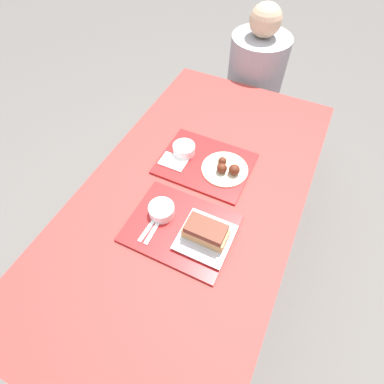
% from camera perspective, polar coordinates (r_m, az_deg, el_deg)
% --- Properties ---
extents(ground_plane, '(12.00, 12.00, 0.00)m').
position_cam_1_polar(ground_plane, '(2.00, -0.09, -13.47)').
color(ground_plane, '#605B56').
extents(picnic_table, '(0.93, 1.75, 0.77)m').
position_cam_1_polar(picnic_table, '(1.39, -0.13, -2.49)').
color(picnic_table, maroon).
rests_on(picnic_table, ground_plane).
extents(picnic_bench_far, '(0.88, 0.28, 0.44)m').
position_cam_1_polar(picnic_bench_far, '(2.34, 11.88, 13.67)').
color(picnic_bench_far, maroon).
rests_on(picnic_bench_far, ground_plane).
extents(tray_near, '(0.42, 0.33, 0.01)m').
position_cam_1_polar(tray_near, '(1.22, -2.15, -6.87)').
color(tray_near, red).
rests_on(tray_near, picnic_table).
extents(tray_far, '(0.42, 0.33, 0.01)m').
position_cam_1_polar(tray_far, '(1.43, 2.53, 5.43)').
color(tray_far, red).
rests_on(tray_far, picnic_table).
extents(bowl_coleslaw_near, '(0.11, 0.11, 0.05)m').
position_cam_1_polar(bowl_coleslaw_near, '(1.23, -5.82, -3.42)').
color(bowl_coleslaw_near, white).
rests_on(bowl_coleslaw_near, tray_near).
extents(brisket_sandwich_plate, '(0.20, 0.20, 0.09)m').
position_cam_1_polar(brisket_sandwich_plate, '(1.16, 2.59, -8.02)').
color(brisket_sandwich_plate, beige).
rests_on(brisket_sandwich_plate, tray_near).
extents(plastic_fork_near, '(0.02, 0.17, 0.00)m').
position_cam_1_polar(plastic_fork_near, '(1.23, -7.82, -6.18)').
color(plastic_fork_near, white).
rests_on(plastic_fork_near, tray_near).
extents(plastic_knife_near, '(0.02, 0.17, 0.00)m').
position_cam_1_polar(plastic_knife_near, '(1.22, -6.93, -6.58)').
color(plastic_knife_near, white).
rests_on(plastic_knife_near, tray_near).
extents(bowl_coleslaw_far, '(0.11, 0.11, 0.05)m').
position_cam_1_polar(bowl_coleslaw_far, '(1.44, -1.53, 8.22)').
color(bowl_coleslaw_far, white).
rests_on(bowl_coleslaw_far, tray_far).
extents(wings_plate_far, '(0.22, 0.22, 0.06)m').
position_cam_1_polar(wings_plate_far, '(1.38, 6.47, 4.50)').
color(wings_plate_far, beige).
rests_on(wings_plate_far, tray_far).
extents(napkin_far, '(0.12, 0.09, 0.01)m').
position_cam_1_polar(napkin_far, '(1.42, -3.58, 5.78)').
color(napkin_far, white).
rests_on(napkin_far, tray_far).
extents(person_seated_across, '(0.36, 0.36, 0.71)m').
position_cam_1_polar(person_seated_across, '(2.15, 12.07, 21.43)').
color(person_seated_across, '#9E9EA3').
rests_on(person_seated_across, picnic_bench_far).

